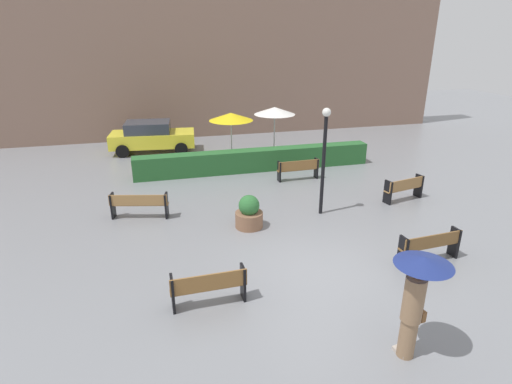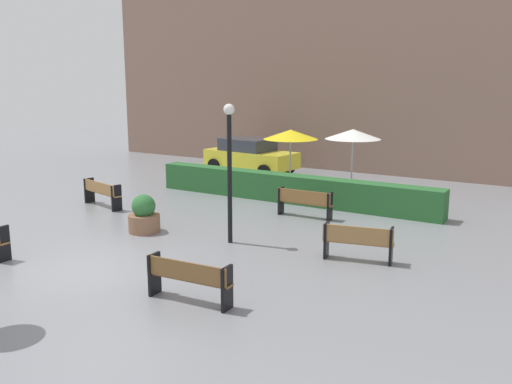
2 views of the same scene
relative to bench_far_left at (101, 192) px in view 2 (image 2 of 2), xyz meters
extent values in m
plane|color=gray|center=(4.53, -4.45, -0.52)|extent=(60.00, 60.00, 0.00)
cube|color=#9E7242|center=(0.01, 0.06, -0.05)|extent=(1.91, 0.70, 0.04)
cube|color=#9E7242|center=(-0.02, -0.09, 0.16)|extent=(1.85, 0.49, 0.36)
cube|color=black|center=(-0.86, 0.25, -0.09)|extent=(0.14, 0.37, 0.86)
cube|color=black|center=(0.87, -0.17, -0.09)|extent=(0.14, 0.37, 0.86)
cube|color=brown|center=(7.53, -4.81, -0.06)|extent=(1.81, 0.37, 0.04)
cube|color=brown|center=(7.54, -4.95, 0.14)|extent=(1.79, 0.16, 0.36)
cube|color=black|center=(6.70, -4.88, -0.10)|extent=(0.08, 0.36, 0.84)
cube|color=black|center=(8.37, -4.77, -0.10)|extent=(0.08, 0.36, 0.84)
cube|color=black|center=(2.33, -5.21, -0.09)|extent=(0.07, 0.35, 0.85)
cube|color=olive|center=(6.40, 2.32, -0.08)|extent=(1.78, 0.28, 0.04)
cube|color=olive|center=(6.40, 2.18, 0.14)|extent=(1.78, 0.09, 0.40)
cube|color=black|center=(5.57, 2.28, -0.09)|extent=(0.07, 0.33, 0.86)
cube|color=black|center=(7.23, 2.32, -0.09)|extent=(0.07, 0.33, 0.86)
cube|color=#9E7242|center=(9.36, -0.79, -0.08)|extent=(1.65, 0.60, 0.04)
cube|color=#9E7242|center=(9.39, -0.94, 0.14)|extent=(1.61, 0.38, 0.40)
cube|color=black|center=(8.62, -0.97, -0.09)|extent=(0.14, 0.37, 0.86)
cube|color=black|center=(10.11, -0.66, -0.09)|extent=(0.14, 0.37, 0.86)
cylinder|color=brown|center=(3.35, -1.57, -0.27)|extent=(0.88, 0.88, 0.50)
sphere|color=#2D6B33|center=(3.35, -1.57, 0.22)|extent=(0.66, 0.66, 0.66)
cylinder|color=black|center=(5.97, -1.16, 1.15)|extent=(0.12, 0.12, 3.34)
sphere|color=white|center=(5.97, -1.16, 2.94)|extent=(0.28, 0.28, 0.28)
cylinder|color=silver|center=(4.21, 5.41, 0.57)|extent=(0.06, 0.06, 2.18)
cone|color=yellow|center=(4.21, 5.41, 1.66)|extent=(2.02, 2.02, 0.35)
cylinder|color=silver|center=(6.45, 5.91, 0.62)|extent=(0.06, 0.06, 2.27)
cone|color=white|center=(6.45, 5.91, 1.75)|extent=(1.98, 1.98, 0.35)
cube|color=#28602D|center=(4.98, 3.95, -0.04)|extent=(10.55, 0.70, 0.96)
cube|color=#846656|center=(4.53, 11.55, 4.57)|extent=(28.00, 1.20, 10.17)
cube|color=yellow|center=(0.67, 8.29, 0.15)|extent=(4.36, 2.18, 0.70)
cube|color=#333842|center=(0.47, 8.31, 0.78)|extent=(2.36, 1.83, 0.55)
cylinder|color=black|center=(2.18, 9.01, -0.20)|extent=(0.66, 0.29, 0.64)
cylinder|color=black|center=(2.00, 7.27, -0.20)|extent=(0.66, 0.29, 0.64)
cylinder|color=black|center=(-0.66, 9.31, -0.20)|extent=(0.66, 0.29, 0.64)
cylinder|color=black|center=(-0.84, 7.57, -0.20)|extent=(0.66, 0.29, 0.64)
camera|label=1|loc=(0.58, -13.11, 5.28)|focal=28.97mm
camera|label=2|loc=(13.90, -12.73, 3.70)|focal=39.09mm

